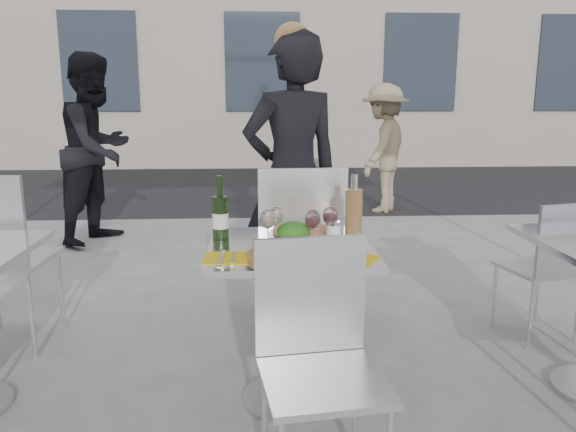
{
  "coord_description": "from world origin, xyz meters",
  "views": [
    {
      "loc": [
        -0.15,
        -2.38,
        1.4
      ],
      "look_at": [
        0.0,
        0.15,
        0.85
      ],
      "focal_mm": 35.0,
      "sensor_mm": 36.0,
      "label": 1
    }
  ],
  "objects": [
    {
      "name": "pedestrian_a",
      "position": [
        -1.65,
        3.06,
        0.89
      ],
      "size": [
        0.96,
        1.06,
        1.79
      ],
      "primitive_type": "imported",
      "rotation": [
        0.0,
        0.0,
        1.17
      ],
      "color": "black",
      "rests_on": "ground"
    },
    {
      "name": "salad_plate",
      "position": [
        0.02,
        0.08,
        0.79
      ],
      "size": [
        0.22,
        0.22,
        0.09
      ],
      "color": "white",
      "rests_on": "main_table"
    },
    {
      "name": "woman_diner",
      "position": [
        0.08,
        1.12,
        0.89
      ],
      "size": [
        0.75,
        0.62,
        1.78
      ],
      "primitive_type": "imported",
      "rotation": [
        0.0,
        0.0,
        3.48
      ],
      "color": "black",
      "rests_on": "ground"
    },
    {
      "name": "chair_near",
      "position": [
        0.06,
        -0.56,
        0.53
      ],
      "size": [
        0.46,
        0.47,
        0.9
      ],
      "rotation": [
        0.0,
        0.0,
        0.13
      ],
      "color": "silver",
      "rests_on": "ground"
    },
    {
      "name": "side_chair_rfar",
      "position": [
        1.51,
        0.57,
        0.49
      ],
      "size": [
        0.46,
        0.46,
        0.83
      ],
      "rotation": [
        0.0,
        0.0,
        3.38
      ],
      "color": "silver",
      "rests_on": "ground"
    },
    {
      "name": "pedestrian_b",
      "position": [
        1.39,
        4.32,
        0.77
      ],
      "size": [
        1.0,
        1.15,
        1.54
      ],
      "primitive_type": "imported",
      "rotation": [
        0.0,
        0.0,
        4.18
      ],
      "color": "#8B795A",
      "rests_on": "ground"
    },
    {
      "name": "sugar_shaker",
      "position": [
        0.19,
        -0.0,
        0.8
      ],
      "size": [
        0.06,
        0.06,
        0.11
      ],
      "color": "white",
      "rests_on": "main_table"
    },
    {
      "name": "chair_far",
      "position": [
        0.1,
        0.61,
        0.61
      ],
      "size": [
        0.47,
        0.48,
        1.03
      ],
      "rotation": [
        0.0,
        0.0,
        3.15
      ],
      "color": "silver",
      "rests_on": "ground"
    },
    {
      "name": "ground",
      "position": [
        0.0,
        0.0,
        0.0
      ],
      "size": [
        80.0,
        80.0,
        0.0
      ],
      "primitive_type": "plane",
      "color": "slate"
    },
    {
      "name": "street_asphalt",
      "position": [
        0.0,
        6.5,
        0.0
      ],
      "size": [
        24.0,
        5.0,
        0.0
      ],
      "primitive_type": "cube",
      "color": "black",
      "rests_on": "ground"
    },
    {
      "name": "pizza_far",
      "position": [
        0.07,
        0.19,
        0.77
      ],
      "size": [
        0.33,
        0.33,
        0.03
      ],
      "color": "white",
      "rests_on": "main_table"
    },
    {
      "name": "wineglass_red_b",
      "position": [
        0.19,
        0.08,
        0.86
      ],
      "size": [
        0.07,
        0.07,
        0.16
      ],
      "color": "white",
      "rests_on": "main_table"
    },
    {
      "name": "pizza_near",
      "position": [
        -0.03,
        -0.18,
        0.76
      ],
      "size": [
        0.32,
        0.32,
        0.02
      ],
      "color": "tan",
      "rests_on": "main_table"
    },
    {
      "name": "napkin_right",
      "position": [
        0.24,
        -0.23,
        0.75
      ],
      "size": [
        0.25,
        0.25,
        0.01
      ],
      "rotation": [
        0.0,
        0.0,
        -0.52
      ],
      "color": "yellow",
      "rests_on": "main_table"
    },
    {
      "name": "napkin_left",
      "position": [
        -0.27,
        -0.19,
        0.75
      ],
      "size": [
        0.19,
        0.2,
        0.01
      ],
      "rotation": [
        0.0,
        0.0,
        -0.04
      ],
      "color": "yellow",
      "rests_on": "main_table"
    },
    {
      "name": "wineglass_white_a",
      "position": [
        -0.1,
        0.02,
        0.86
      ],
      "size": [
        0.07,
        0.07,
        0.16
      ],
      "color": "white",
      "rests_on": "main_table"
    },
    {
      "name": "carafe",
      "position": [
        0.31,
        0.16,
        0.87
      ],
      "size": [
        0.08,
        0.08,
        0.29
      ],
      "color": "tan",
      "rests_on": "main_table"
    },
    {
      "name": "main_table",
      "position": [
        0.0,
        0.0,
        0.54
      ],
      "size": [
        0.72,
        0.72,
        0.75
      ],
      "color": "#B7BABF",
      "rests_on": "ground"
    },
    {
      "name": "wineglass_white_b",
      "position": [
        -0.06,
        0.09,
        0.86
      ],
      "size": [
        0.07,
        0.07,
        0.16
      ],
      "color": "white",
      "rests_on": "main_table"
    },
    {
      "name": "wineglass_red_a",
      "position": [
        0.1,
        0.01,
        0.86
      ],
      "size": [
        0.07,
        0.07,
        0.16
      ],
      "color": "white",
      "rests_on": "main_table"
    },
    {
      "name": "wine_bottle",
      "position": [
        -0.31,
        0.12,
        0.86
      ],
      "size": [
        0.07,
        0.08,
        0.29
      ],
      "color": "#294A1C",
      "rests_on": "main_table"
    }
  ]
}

